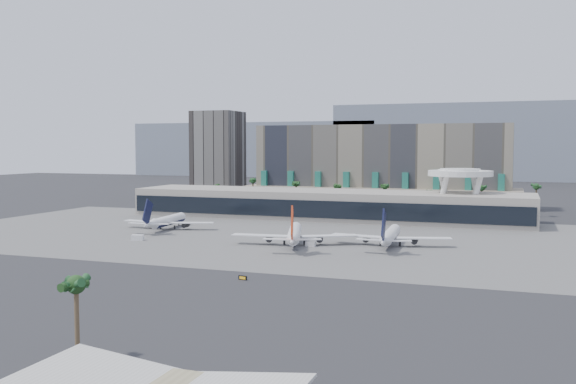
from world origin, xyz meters
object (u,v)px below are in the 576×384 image
(airliner_centre, at_px, (294,234))
(taxiway_sign, at_px, (243,278))
(service_vehicle_b, at_px, (311,244))
(airliner_right, at_px, (390,235))
(service_vehicle_a, at_px, (138,238))
(airliner_left, at_px, (167,221))

(airliner_centre, xyz_separation_m, taxiway_sign, (5.77, -53.22, -3.08))
(service_vehicle_b, bearing_deg, taxiway_sign, -90.11)
(service_vehicle_b, xyz_separation_m, taxiway_sign, (0.21, -52.64, -0.29))
(airliner_centre, xyz_separation_m, airliner_right, (28.58, 8.44, -0.20))
(airliner_right, xyz_separation_m, service_vehicle_a, (-80.59, -16.17, -2.44))
(airliner_centre, xyz_separation_m, service_vehicle_a, (-52.02, -7.73, -2.64))
(airliner_centre, relative_size, taxiway_sign, 17.69)
(airliner_left, height_order, service_vehicle_a, airliner_left)
(airliner_left, relative_size, service_vehicle_b, 12.03)
(airliner_left, bearing_deg, airliner_right, -13.62)
(airliner_left, distance_m, airliner_centre, 61.05)
(airliner_left, bearing_deg, service_vehicle_a, -84.59)
(airliner_left, bearing_deg, service_vehicle_b, -24.09)
(airliner_right, relative_size, taxiway_sign, 17.19)
(airliner_centre, xyz_separation_m, service_vehicle_b, (5.56, -0.57, -2.80))
(airliner_right, height_order, taxiway_sign, airliner_right)
(airliner_left, xyz_separation_m, airliner_centre, (57.56, -20.35, 0.36))
(airliner_right, distance_m, service_vehicle_b, 24.86)
(airliner_left, xyz_separation_m, taxiway_sign, (63.32, -73.56, -2.72))
(service_vehicle_a, bearing_deg, airliner_centre, -10.67)
(airliner_right, relative_size, service_vehicle_b, 12.62)
(airliner_left, distance_m, taxiway_sign, 97.10)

